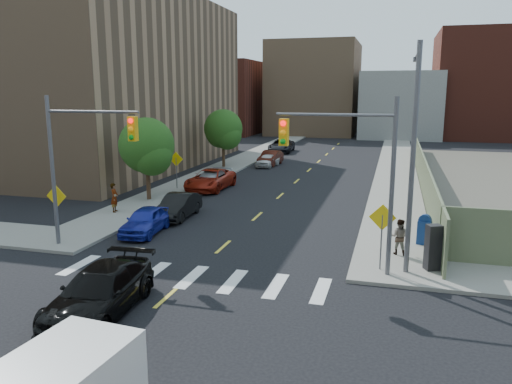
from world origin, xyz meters
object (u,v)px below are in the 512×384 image
Objects in this scene: parked_car_blue at (146,221)px; parked_car_grey at (281,146)px; pedestrian_west at (114,198)px; pedestrian_east at (399,237)px; parked_car_white at (268,160)px; parked_car_red at (210,180)px; parked_car_silver at (211,180)px; payphone at (433,247)px; black_sedan at (100,292)px; mailbox at (424,230)px; parked_car_black at (178,206)px; parked_car_maroon at (270,158)px.

parked_car_grey is at bearing 86.57° from parked_car_blue.
pedestrian_west is 1.08× the size of pedestrian_east.
parked_car_blue is 0.72× the size of parked_car_grey.
parked_car_grey reaches higher than parked_car_white.
parked_car_red is 0.18m from parked_car_silver.
parked_car_silver is 23.67m from parked_car_grey.
parked_car_white is 1.98× the size of payphone.
black_sedan is at bearing -170.91° from payphone.
parked_car_white is 26.10m from mailbox.
parked_car_grey reaches higher than parked_car_black.
parked_car_maroon is (1.30, 13.03, 0.04)m from parked_car_silver.
pedestrian_east reaches higher than parked_car_red.
parked_car_red is 1.25× the size of parked_car_maroon.
parked_car_maroon is (0.00, 1.06, 0.09)m from parked_car_white.
parked_car_blue is 2.14× the size of payphone.
parked_car_blue is 1.08× the size of parked_car_white.
mailbox reaches higher than parked_car_grey.
pedestrian_east reaches higher than parked_car_white.
parked_car_maroon is at bearing 96.00° from parked_car_white.
pedestrian_east is at bearing -6.86° from parked_car_blue.
pedestrian_west is (-3.97, -0.24, 0.32)m from parked_car_black.
pedestrian_west is at bearing -95.09° from parked_car_white.
pedestrian_west is at bearing -104.35° from parked_car_silver.
parked_car_maroon is at bearing 87.63° from parked_car_black.
pedestrian_west is (-17.46, 5.23, -0.07)m from payphone.
pedestrian_west reaches higher than parked_car_maroon.
parked_car_silver reaches higher than parked_car_white.
pedestrian_east is at bearing -72.53° from parked_car_grey.
parked_car_blue is 0.76× the size of black_sedan.
parked_car_red is at bearing -86.85° from parked_car_silver.
mailbox reaches higher than parked_car_red.
parked_car_black is 21.55m from parked_car_maroon.
pedestrian_west is at bearing 139.79° from payphone.
parked_car_blue is 11.81m from parked_car_red.
parked_car_silver is 1.27× the size of parked_car_white.
mailbox is at bearing -33.77° from parked_car_red.
parked_car_grey is (-1.30, 10.64, 0.06)m from parked_car_maroon.
black_sedan is 3.66× the size of mailbox.
pedestrian_east is (12.12, -24.32, 0.32)m from parked_car_white.
parked_car_silver is 2.71× the size of pedestrian_west.
pedestrian_west is at bearing -97.14° from parked_car_maroon.
parked_car_white is 0.66× the size of parked_car_grey.
parked_car_blue is 23.90m from parked_car_white.
black_sedan is at bearing -75.99° from parked_car_silver.
parked_car_blue is 2.50× the size of pedestrian_east.
parked_car_blue is at bearing 147.97° from payphone.
parked_car_maroon is 3.02× the size of mailbox.
parked_car_black is 2.26× the size of payphone.
pedestrian_west is (-2.76, -8.60, 0.26)m from parked_car_red.
parked_car_white is 0.70× the size of black_sedan.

